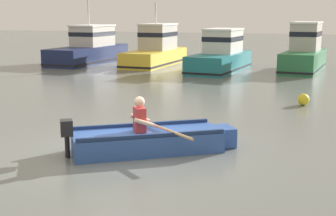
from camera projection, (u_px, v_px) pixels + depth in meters
The scene contains 7 objects.
ground_plane at pixel (127, 153), 10.08m from camera, with size 120.00×120.00×0.00m, color slate.
rowboat_with_person at pixel (150, 140), 10.15m from camera, with size 3.38×2.62×1.19m.
moored_boat_navy at pixel (90, 49), 27.96m from camera, with size 2.51×6.35×4.37m.
moored_boat_yellow at pixel (156, 50), 26.94m from camera, with size 2.20×5.70×3.43m.
moored_boat_teal at pixel (221, 55), 24.11m from camera, with size 2.47×5.46×2.11m.
moored_boat_green at pixel (304, 53), 24.12m from camera, with size 2.20×5.16×2.44m.
mooring_buoy at pixel (303, 99), 15.19m from camera, with size 0.38×0.38×0.38m, color yellow.
Camera 1 is at (3.84, -8.95, 2.89)m, focal length 51.31 mm.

